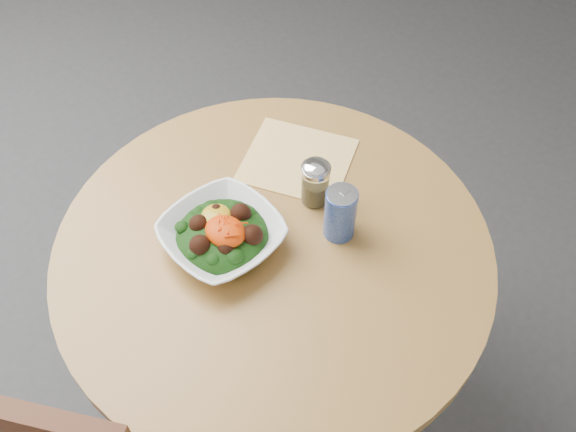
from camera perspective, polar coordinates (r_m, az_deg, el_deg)
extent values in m
plane|color=#313234|center=(1.97, -0.92, -15.46)|extent=(6.00, 6.00, 0.00)
cylinder|color=black|center=(1.95, -0.93, -15.29)|extent=(0.52, 0.52, 0.03)
cylinder|color=black|center=(1.65, -1.08, -10.70)|extent=(0.10, 0.10, 0.71)
cylinder|color=#BA7D43|center=(1.32, -1.32, -3.21)|extent=(0.90, 0.90, 0.04)
cube|color=#F9A60D|center=(1.46, 0.85, 5.00)|extent=(0.29, 0.27, 0.00)
cube|color=white|center=(1.35, -6.66, -0.82)|extent=(0.15, 0.15, 0.00)
cube|color=white|center=(1.33, -6.47, -1.87)|extent=(0.18, 0.18, 0.00)
imported|color=white|center=(1.30, -5.88, -1.73)|extent=(0.27, 0.27, 0.06)
ellipsoid|color=black|center=(1.30, -5.87, -1.77)|extent=(0.19, 0.19, 0.07)
ellipsoid|color=#BD9012|center=(1.29, -6.41, 0.05)|extent=(0.06, 0.06, 0.02)
ellipsoid|color=#DC3D04|center=(1.26, -5.60, -1.36)|extent=(0.09, 0.07, 0.04)
cube|color=black|center=(1.37, -9.42, 0.07)|extent=(0.04, 0.12, 0.00)
cube|color=black|center=(1.40, -6.08, 2.09)|extent=(0.04, 0.07, 0.00)
cylinder|color=silver|center=(1.35, 2.43, 2.77)|extent=(0.06, 0.06, 0.09)
cylinder|color=olive|center=(1.36, 2.40, 2.24)|extent=(0.05, 0.05, 0.05)
cylinder|color=silver|center=(1.31, 2.50, 4.17)|extent=(0.06, 0.06, 0.01)
ellipsoid|color=silver|center=(1.31, 2.51, 4.33)|extent=(0.06, 0.06, 0.03)
cylinder|color=#0D2094|center=(1.29, 4.66, 0.21)|extent=(0.06, 0.06, 0.12)
cylinder|color=silver|center=(1.24, 4.84, 1.97)|extent=(0.06, 0.06, 0.00)
cube|color=silver|center=(1.24, 5.09, 2.24)|extent=(0.01, 0.02, 0.00)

